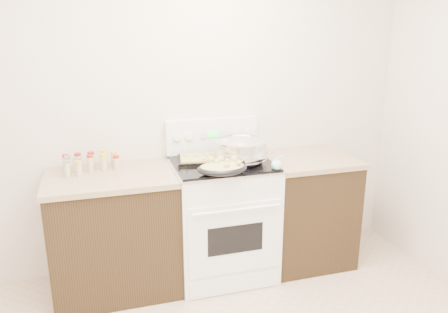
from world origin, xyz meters
name	(u,v)px	position (x,y,z in m)	size (l,w,h in m)	color
room_shell	(238,87)	(0.00, 0.00, 1.70)	(4.10, 3.60, 2.75)	beige
counter_left	(115,232)	(-0.48, 1.43, 0.46)	(0.93, 0.67, 0.92)	black
counter_right	(305,209)	(1.08, 1.43, 0.46)	(0.73, 0.67, 0.92)	black
kitchen_range	(222,216)	(0.35, 1.42, 0.49)	(0.78, 0.73, 1.22)	white
mixing_bowl	(242,151)	(0.48, 1.35, 1.04)	(0.42, 0.42, 0.24)	silver
roasting_pan	(222,167)	(0.27, 1.14, 0.99)	(0.37, 0.26, 0.12)	black
baking_sheet	(204,158)	(0.22, 1.49, 0.96)	(0.43, 0.33, 0.06)	black
wooden_spoon	(210,160)	(0.26, 1.45, 0.95)	(0.07, 0.29, 0.04)	tan
blue_ladle	(277,164)	(0.69, 1.15, 0.98)	(0.18, 0.24, 0.10)	#9BE0E7
spice_jars	(89,163)	(-0.63, 1.57, 0.98)	(0.40, 0.23, 0.13)	#BFB28C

